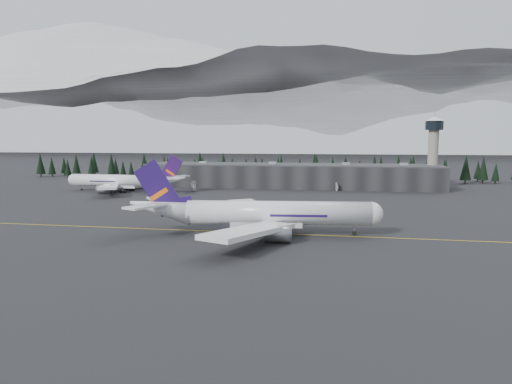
% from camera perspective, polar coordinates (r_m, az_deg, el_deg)
% --- Properties ---
extents(ground, '(1400.00, 1400.00, 0.00)m').
position_cam_1_polar(ground, '(131.39, -1.59, -4.89)').
color(ground, black).
rests_on(ground, ground).
extents(taxiline, '(400.00, 0.40, 0.02)m').
position_cam_1_polar(taxiline, '(129.47, -1.78, -5.06)').
color(taxiline, gold).
rests_on(taxiline, ground).
extents(terminal, '(160.00, 30.00, 12.60)m').
position_cam_1_polar(terminal, '(253.12, 4.33, 2.08)').
color(terminal, black).
rests_on(terminal, ground).
extents(control_tower, '(10.00, 10.00, 37.70)m').
position_cam_1_polar(control_tower, '(258.41, 21.29, 5.54)').
color(control_tower, gray).
rests_on(control_tower, ground).
extents(treeline, '(360.00, 20.00, 15.00)m').
position_cam_1_polar(treeline, '(289.76, 5.12, 2.88)').
color(treeline, black).
rests_on(treeline, ground).
extents(mountain_ridge, '(4400.00, 900.00, 420.00)m').
position_cam_1_polar(mountain_ridge, '(1126.52, 9.14, 5.19)').
color(mountain_ridge, white).
rests_on(mountain_ridge, ground).
extents(jet_main, '(70.49, 64.74, 20.76)m').
position_cam_1_polar(jet_main, '(126.13, -0.02, -2.67)').
color(jet_main, silver).
rests_on(jet_main, ground).
extents(jet_parked, '(64.65, 59.58, 19.00)m').
position_cam_1_polar(jet_parked, '(237.46, -16.09, 1.31)').
color(jet_parked, silver).
rests_on(jet_parked, ground).
extents(gse_vehicle_a, '(2.67, 5.57, 1.53)m').
position_cam_1_polar(gse_vehicle_a, '(232.34, -7.81, 0.26)').
color(gse_vehicle_a, white).
rests_on(gse_vehicle_a, ground).
extents(gse_vehicle_b, '(4.70, 2.16, 1.56)m').
position_cam_1_polar(gse_vehicle_b, '(234.90, 10.09, 0.29)').
color(gse_vehicle_b, silver).
rests_on(gse_vehicle_b, ground).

